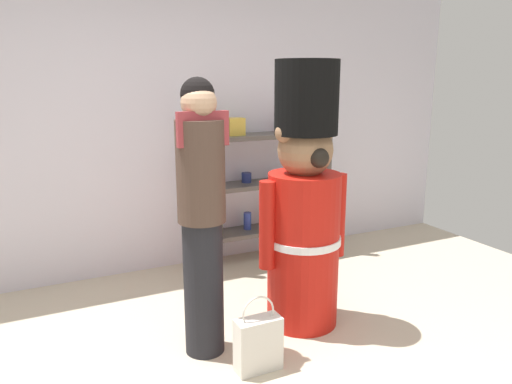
# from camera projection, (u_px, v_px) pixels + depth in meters

# --- Properties ---
(back_wall) EXTENTS (6.40, 0.12, 2.60)m
(back_wall) POSITION_uv_depth(u_px,v_px,m) (155.00, 125.00, 4.31)
(back_wall) COLOR silver
(back_wall) RESTS_ON ground_plane
(merchandise_shelf) EXTENTS (1.31, 0.35, 1.51)m
(merchandise_shelf) POSITION_uv_depth(u_px,v_px,m) (262.00, 181.00, 4.65)
(merchandise_shelf) COLOR #4C4742
(merchandise_shelf) RESTS_ON ground_plane
(teddy_bear_guard) EXTENTS (0.67, 0.52, 1.82)m
(teddy_bear_guard) POSITION_uv_depth(u_px,v_px,m) (304.00, 208.00, 3.35)
(teddy_bear_guard) COLOR red
(teddy_bear_guard) RESTS_ON ground_plane
(person_shopper) EXTENTS (0.31, 0.29, 1.72)m
(person_shopper) POSITION_uv_depth(u_px,v_px,m) (202.00, 212.00, 2.96)
(person_shopper) COLOR black
(person_shopper) RESTS_ON ground_plane
(shopping_bag) EXTENTS (0.28, 0.13, 0.47)m
(shopping_bag) POSITION_uv_depth(u_px,v_px,m) (258.00, 343.00, 2.92)
(shopping_bag) COLOR silver
(shopping_bag) RESTS_ON ground_plane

